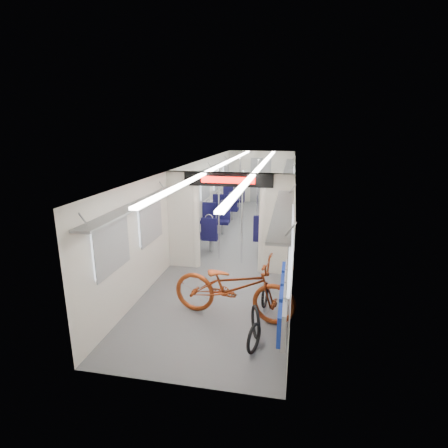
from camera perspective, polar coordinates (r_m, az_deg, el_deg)
name	(u,v)px	position (r m, az deg, el deg)	size (l,w,h in m)	color
carriage	(240,194)	(9.67, 2.64, 4.92)	(12.00, 12.02, 2.31)	#515456
bicycle	(233,287)	(6.19, 1.52, -10.20)	(0.77, 2.20, 1.16)	#903715
flip_bench	(284,298)	(5.88, 9.72, -11.86)	(0.12, 2.14, 0.55)	gray
bike_hoop_a	(254,340)	(5.49, 4.89, -18.30)	(0.47, 0.47, 0.05)	black
bike_hoop_b	(256,323)	(5.81, 5.17, -15.85)	(0.54, 0.54, 0.05)	black
bike_hoop_c	(265,296)	(6.70, 6.71, -11.61)	(0.49, 0.49, 0.05)	black
seat_bay_near_left	(209,224)	(10.24, -2.45, -0.02)	(0.90, 2.02, 1.08)	black
seat_bay_near_right	(274,223)	(10.29, 8.16, 0.13)	(0.96, 2.31, 1.17)	black
seat_bay_far_left	(230,201)	(13.53, 0.95, 3.76)	(0.89, 1.99, 1.07)	black
seat_bay_far_right	(279,202)	(13.47, 8.93, 3.52)	(0.89, 1.97, 1.07)	black
stanchion_near_left	(219,215)	(8.72, -0.85, 1.42)	(0.04, 0.04, 2.30)	silver
stanchion_near_right	(242,218)	(8.45, 2.96, 0.95)	(0.04, 0.04, 2.30)	silver
stanchion_far_left	(240,192)	(12.02, 2.59, 5.28)	(0.04, 0.04, 2.30)	silver
stanchion_far_right	(257,195)	(11.47, 5.44, 4.74)	(0.04, 0.04, 2.30)	silver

